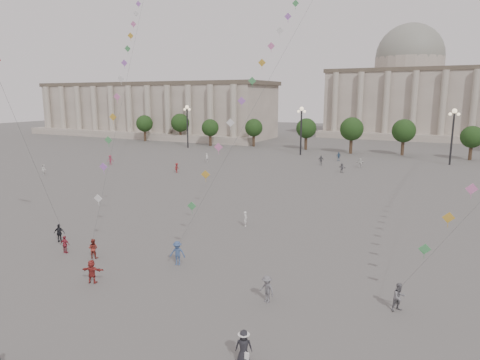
% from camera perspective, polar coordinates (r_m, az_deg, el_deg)
% --- Properties ---
extents(ground, '(360.00, 360.00, 0.00)m').
position_cam_1_polar(ground, '(28.94, -10.18, -15.78)').
color(ground, '#514F4C').
rests_on(ground, ground).
extents(hall_west, '(84.00, 26.22, 17.20)m').
position_cam_1_polar(hall_west, '(146.07, -11.66, 9.17)').
color(hall_west, gray).
rests_on(hall_west, ground).
extents(hall_central, '(48.30, 34.30, 35.50)m').
position_cam_1_polar(hall_central, '(150.43, 21.33, 10.91)').
color(hall_central, gray).
rests_on(hall_central, ground).
extents(tree_row, '(137.12, 5.12, 8.00)m').
position_cam_1_polar(tree_row, '(99.93, 17.87, 6.28)').
color(tree_row, '#322319').
rests_on(tree_row, ground).
extents(lamp_post_far_west, '(2.00, 0.90, 10.65)m').
position_cam_1_polar(lamp_post_far_west, '(109.11, -7.05, 8.14)').
color(lamp_post_far_west, '#262628').
rests_on(lamp_post_far_west, ground).
extents(lamp_post_mid_west, '(2.00, 0.90, 10.65)m').
position_cam_1_polar(lamp_post_mid_west, '(95.67, 8.17, 7.69)').
color(lamp_post_mid_west, '#262628').
rests_on(lamp_post_mid_west, ground).
extents(lamp_post_mid_east, '(2.00, 0.90, 10.65)m').
position_cam_1_polar(lamp_post_mid_east, '(90.55, 26.55, 6.43)').
color(lamp_post_mid_east, '#262628').
rests_on(lamp_post_mid_east, ground).
extents(person_crowd_0, '(1.11, 0.86, 1.75)m').
position_cam_1_polar(person_crowd_0, '(89.16, 13.01, 3.08)').
color(person_crowd_0, '#395C81').
rests_on(person_crowd_0, ground).
extents(person_crowd_1, '(1.05, 0.99, 1.72)m').
position_cam_1_polar(person_crowd_1, '(78.75, -24.69, 1.28)').
color(person_crowd_1, white).
rests_on(person_crowd_1, ground).
extents(person_crowd_2, '(1.31, 1.32, 1.83)m').
position_cam_1_polar(person_crowd_2, '(85.56, -16.90, 2.57)').
color(person_crowd_2, maroon).
rests_on(person_crowd_2, ground).
extents(person_crowd_4, '(1.58, 1.34, 1.71)m').
position_cam_1_polar(person_crowd_4, '(81.78, 15.73, 2.22)').
color(person_crowd_4, silver).
rests_on(person_crowd_4, ground).
extents(person_crowd_6, '(1.31, 1.03, 1.79)m').
position_cam_1_polar(person_crowd_6, '(28.24, 3.60, -14.30)').
color(person_crowd_6, slate).
rests_on(person_crowd_6, ground).
extents(person_crowd_10, '(0.47, 0.68, 1.78)m').
position_cam_1_polar(person_crowd_10, '(85.15, -4.42, 2.97)').
color(person_crowd_10, silver).
rests_on(person_crowd_10, ground).
extents(person_crowd_12, '(1.55, 1.09, 1.61)m').
position_cam_1_polar(person_crowd_12, '(75.62, 13.44, 1.59)').
color(person_crowd_12, slate).
rests_on(person_crowd_12, ground).
extents(person_crowd_13, '(0.59, 0.67, 1.54)m').
position_cam_1_polar(person_crowd_13, '(43.45, 0.74, -5.20)').
color(person_crowd_13, white).
rests_on(person_crowd_13, ground).
extents(person_crowd_16, '(1.20, 0.74, 1.90)m').
position_cam_1_polar(person_crowd_16, '(82.73, 10.73, 2.61)').
color(person_crowd_16, slate).
rests_on(person_crowd_16, ground).
extents(person_crowd_17, '(0.67, 1.10, 1.66)m').
position_cam_1_polar(person_crowd_17, '(74.29, -8.42, 1.62)').
color(person_crowd_17, maroon).
rests_on(person_crowd_17, ground).
extents(tourist_0, '(0.93, 0.49, 1.51)m').
position_cam_1_polar(tourist_0, '(39.15, -22.30, -7.96)').
color(tourist_0, maroon).
rests_on(tourist_0, ground).
extents(tourist_2, '(1.66, 1.01, 1.71)m').
position_cam_1_polar(tourist_2, '(32.56, -19.14, -11.44)').
color(tourist_2, maroon).
rests_on(tourist_2, ground).
extents(tourist_4, '(1.07, 0.79, 1.68)m').
position_cam_1_polar(tourist_4, '(42.17, -22.93, -6.53)').
color(tourist_4, black).
rests_on(tourist_4, ground).
extents(kite_flyer_0, '(0.93, 0.82, 1.62)m').
position_cam_1_polar(kite_flyer_0, '(37.22, -18.99, -8.62)').
color(kite_flyer_0, maroon).
rests_on(kite_flyer_0, ground).
extents(kite_flyer_1, '(1.41, 1.09, 1.93)m').
position_cam_1_polar(kite_flyer_1, '(34.18, -8.35, -9.62)').
color(kite_flyer_1, '#364E7A').
rests_on(kite_flyer_1, ground).
extents(kite_flyer_2, '(1.10, 1.10, 1.80)m').
position_cam_1_polar(kite_flyer_2, '(28.88, 20.45, -14.42)').
color(kite_flyer_2, slate).
rests_on(kite_flyer_2, ground).
extents(hat_person, '(1.01, 0.85, 1.75)m').
position_cam_1_polar(hat_person, '(22.59, 0.50, -21.30)').
color(hat_person, black).
rests_on(hat_person, ground).
extents(kite_train_west, '(29.06, 47.18, 70.90)m').
position_cam_1_polar(kite_train_west, '(65.36, -13.38, 21.23)').
color(kite_train_west, '#3F3F3F').
rests_on(kite_train_west, ground).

